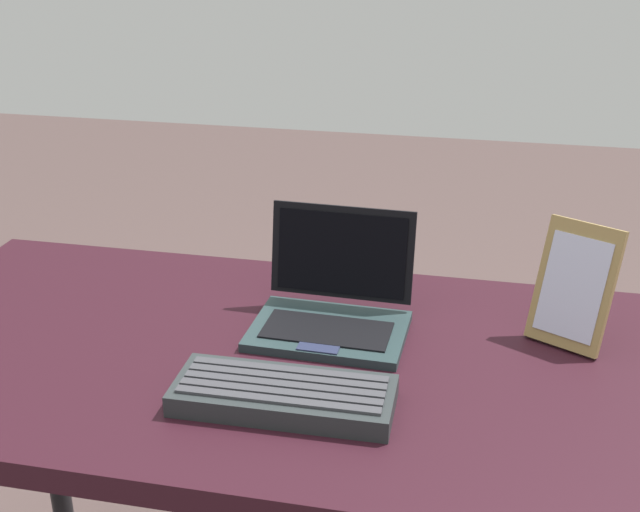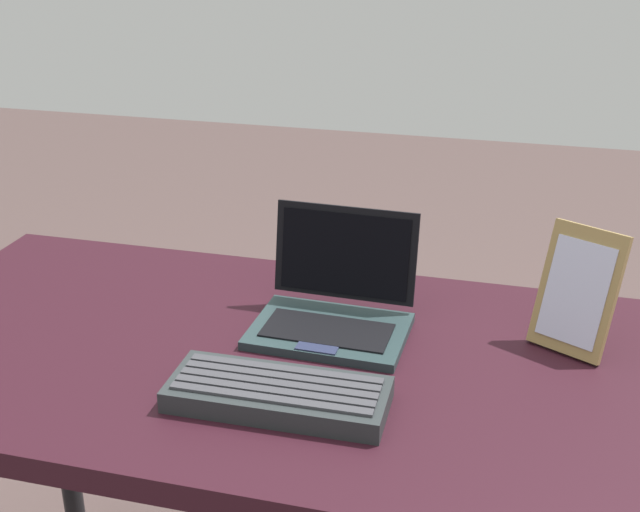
% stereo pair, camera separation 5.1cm
% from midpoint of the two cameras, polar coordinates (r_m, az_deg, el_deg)
% --- Properties ---
extents(desk, '(1.52, 0.66, 0.74)m').
position_cam_midpoint_polar(desk, '(1.29, 0.67, -9.83)').
color(desk, black).
rests_on(desk, ground).
extents(laptop_front, '(0.25, 0.21, 0.18)m').
position_cam_midpoint_polar(laptop_front, '(1.32, -0.23, -3.58)').
color(laptop_front, '#243536').
rests_on(laptop_front, desk).
extents(external_keyboard, '(0.31, 0.12, 0.04)m').
position_cam_midpoint_polar(external_keyboard, '(1.14, -3.85, -9.63)').
color(external_keyboard, '#272C2D').
rests_on(external_keyboard, desk).
extents(photo_frame, '(0.13, 0.11, 0.19)m').
position_cam_midpoint_polar(photo_frame, '(1.30, 16.22, -2.06)').
color(photo_frame, olive).
rests_on(photo_frame, desk).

